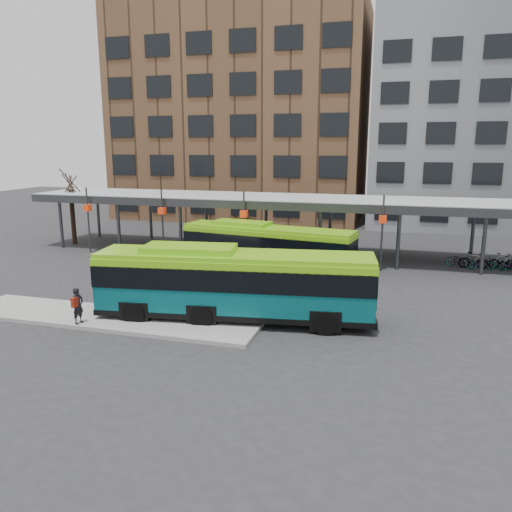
% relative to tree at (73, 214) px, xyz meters
% --- Properties ---
extents(ground, '(120.00, 120.00, 0.00)m').
position_rel_tree_xyz_m(ground, '(18.00, -12.00, -2.43)').
color(ground, '#28282B').
rests_on(ground, ground).
extents(boarding_island, '(14.00, 3.00, 0.18)m').
position_rel_tree_xyz_m(boarding_island, '(12.50, -15.00, -2.34)').
color(boarding_island, gray).
rests_on(boarding_island, ground).
extents(canopy, '(40.00, 6.53, 4.80)m').
position_rel_tree_xyz_m(canopy, '(17.94, 0.87, 1.47)').
color(canopy, '#999B9E').
rests_on(canopy, ground).
extents(tree, '(1.64, 1.64, 5.60)m').
position_rel_tree_xyz_m(tree, '(0.00, 0.00, 0.00)').
color(tree, black).
rests_on(tree, ground).
extents(building_brick, '(26.00, 14.00, 22.00)m').
position_rel_tree_xyz_m(building_brick, '(8.00, 20.00, 8.57)').
color(building_brick, brown).
rests_on(building_brick, ground).
extents(building_grey, '(24.00, 14.00, 20.00)m').
position_rel_tree_xyz_m(building_grey, '(34.00, 20.00, 7.57)').
color(building_grey, slate).
rests_on(building_grey, ground).
extents(bus_front, '(12.56, 4.26, 3.40)m').
position_rel_tree_xyz_m(bus_front, '(17.98, -13.43, -0.67)').
color(bus_front, '#085258').
rests_on(bus_front, ground).
extents(bus_rear, '(11.21, 3.98, 3.03)m').
position_rel_tree_xyz_m(bus_rear, '(17.05, -4.03, -0.86)').
color(bus_rear, '#085258').
rests_on(bus_rear, ground).
extents(pedestrian, '(0.45, 0.65, 1.59)m').
position_rel_tree_xyz_m(pedestrian, '(11.79, -16.17, -1.45)').
color(pedestrian, black).
rests_on(pedestrian, boarding_island).
extents(bike_rack, '(5.42, 1.29, 1.07)m').
position_rel_tree_xyz_m(bike_rack, '(30.83, 0.10, -1.96)').
color(bike_rack, slate).
rests_on(bike_rack, ground).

